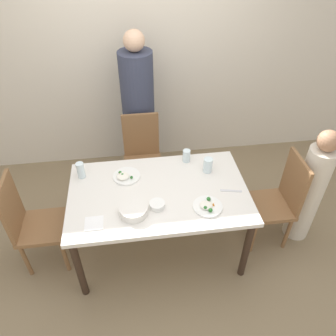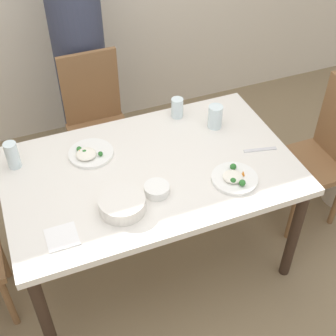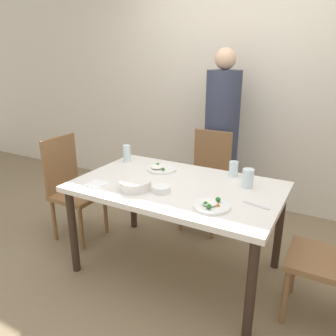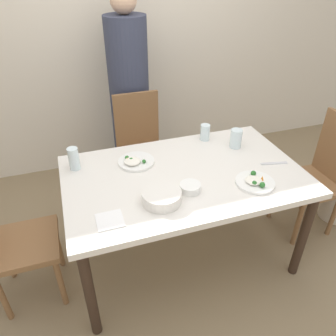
# 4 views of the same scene
# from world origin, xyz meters

# --- Properties ---
(ground_plane) EXTENTS (10.00, 10.00, 0.00)m
(ground_plane) POSITION_xyz_m (0.00, 0.00, 0.00)
(ground_plane) COLOR #847051
(dining_table) EXTENTS (1.50, 0.93, 0.73)m
(dining_table) POSITION_xyz_m (0.00, 0.00, 0.65)
(dining_table) COLOR silver
(dining_table) RESTS_ON ground_plane
(chair_adult_spot) EXTENTS (0.40, 0.40, 0.95)m
(chair_adult_spot) POSITION_xyz_m (-0.08, 0.81, 0.50)
(chair_adult_spot) COLOR brown
(chair_adult_spot) RESTS_ON ground_plane
(chair_child_spot) EXTENTS (0.40, 0.40, 0.95)m
(chair_child_spot) POSITION_xyz_m (1.09, -0.01, 0.50)
(chair_child_spot) COLOR brown
(chair_child_spot) RESTS_ON ground_plane
(person_adult) EXTENTS (0.35, 0.35, 1.70)m
(person_adult) POSITION_xyz_m (-0.08, 1.15, 0.79)
(person_adult) COLOR #33384C
(person_adult) RESTS_ON ground_plane
(bowl_curry) EXTENTS (0.22, 0.22, 0.07)m
(bowl_curry) POSITION_xyz_m (-0.22, -0.22, 0.77)
(bowl_curry) COLOR silver
(bowl_curry) RESTS_ON dining_table
(plate_rice_adult) EXTENTS (0.24, 0.24, 0.05)m
(plate_rice_adult) POSITION_xyz_m (-0.27, 0.21, 0.74)
(plate_rice_adult) COLOR white
(plate_rice_adult) RESTS_ON dining_table
(plate_rice_child) EXTENTS (0.24, 0.24, 0.05)m
(plate_rice_child) POSITION_xyz_m (0.36, -0.24, 0.74)
(plate_rice_child) COLOR white
(plate_rice_child) RESTS_ON dining_table
(bowl_rice_small) EXTENTS (0.12, 0.12, 0.05)m
(bowl_rice_small) POSITION_xyz_m (-0.03, -0.18, 0.75)
(bowl_rice_small) COLOR white
(bowl_rice_small) RESTS_ON dining_table
(glass_water_tall) EXTENTS (0.07, 0.07, 0.12)m
(glass_water_tall) POSITION_xyz_m (0.30, 0.37, 0.79)
(glass_water_tall) COLOR silver
(glass_water_tall) RESTS_ON dining_table
(glass_water_short) EXTENTS (0.07, 0.07, 0.15)m
(glass_water_short) POSITION_xyz_m (-0.65, 0.27, 0.80)
(glass_water_short) COLOR silver
(glass_water_short) RESTS_ON dining_table
(glass_water_center) EXTENTS (0.08, 0.08, 0.14)m
(glass_water_center) POSITION_xyz_m (0.47, 0.20, 0.80)
(glass_water_center) COLOR silver
(glass_water_center) RESTS_ON dining_table
(napkin_folded) EXTENTS (0.14, 0.14, 0.01)m
(napkin_folded) POSITION_xyz_m (-0.52, -0.29, 0.73)
(napkin_folded) COLOR white
(napkin_folded) RESTS_ON dining_table
(fork_steel) EXTENTS (0.18, 0.06, 0.01)m
(fork_steel) POSITION_xyz_m (0.60, -0.08, 0.73)
(fork_steel) COLOR silver
(fork_steel) RESTS_ON dining_table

